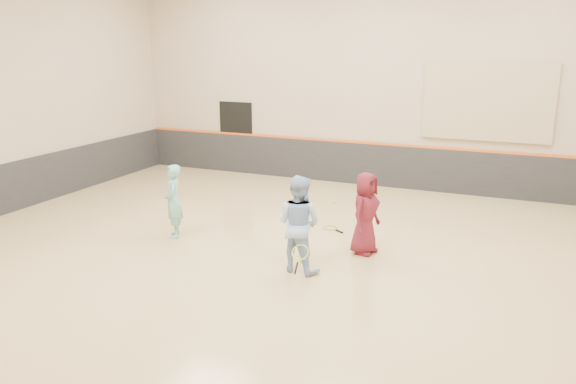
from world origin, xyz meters
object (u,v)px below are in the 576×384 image
at_px(instructor, 299,224).
at_px(young_man, 365,213).
at_px(girl, 173,201).
at_px(spare_racket, 330,227).

distance_m(instructor, young_man, 1.56).
distance_m(girl, young_man, 3.98).
height_order(girl, instructor, instructor).
relative_size(young_man, spare_racket, 2.22).
relative_size(instructor, young_man, 1.09).
bearing_deg(young_man, spare_racket, 56.09).
bearing_deg(instructor, girl, -1.41).
bearing_deg(girl, spare_racket, 89.82).
height_order(young_man, spare_racket, young_man).
xyz_separation_m(instructor, young_man, (0.85, 1.30, -0.07)).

